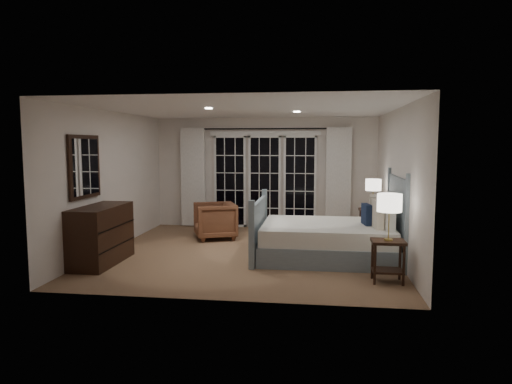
# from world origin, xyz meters

# --- Properties ---
(floor) EXTENTS (5.00, 5.00, 0.00)m
(floor) POSITION_xyz_m (0.00, 0.00, 0.00)
(floor) COLOR #886749
(floor) RESTS_ON ground
(ceiling) EXTENTS (5.00, 5.00, 0.00)m
(ceiling) POSITION_xyz_m (0.00, 0.00, 2.50)
(ceiling) COLOR white
(ceiling) RESTS_ON wall_back
(wall_left) EXTENTS (0.02, 5.00, 2.50)m
(wall_left) POSITION_xyz_m (-2.50, 0.00, 1.25)
(wall_left) COLOR silver
(wall_left) RESTS_ON floor
(wall_right) EXTENTS (0.02, 5.00, 2.50)m
(wall_right) POSITION_xyz_m (2.50, 0.00, 1.25)
(wall_right) COLOR silver
(wall_right) RESTS_ON floor
(wall_back) EXTENTS (5.00, 0.02, 2.50)m
(wall_back) POSITION_xyz_m (0.00, 2.50, 1.25)
(wall_back) COLOR silver
(wall_back) RESTS_ON floor
(wall_front) EXTENTS (5.00, 0.02, 2.50)m
(wall_front) POSITION_xyz_m (0.00, -2.50, 1.25)
(wall_front) COLOR silver
(wall_front) RESTS_ON floor
(french_doors) EXTENTS (2.50, 0.04, 2.20)m
(french_doors) POSITION_xyz_m (0.00, 2.46, 1.09)
(french_doors) COLOR black
(french_doors) RESTS_ON wall_back
(curtain_rod) EXTENTS (3.50, 0.03, 0.03)m
(curtain_rod) POSITION_xyz_m (0.00, 2.40, 2.25)
(curtain_rod) COLOR black
(curtain_rod) RESTS_ON wall_back
(curtain_left) EXTENTS (0.55, 0.10, 2.25)m
(curtain_left) POSITION_xyz_m (-1.65, 2.38, 1.15)
(curtain_left) COLOR white
(curtain_left) RESTS_ON curtain_rod
(curtain_right) EXTENTS (0.55, 0.10, 2.25)m
(curtain_right) POSITION_xyz_m (1.65, 2.38, 1.15)
(curtain_right) COLOR white
(curtain_right) RESTS_ON curtain_rod
(downlight_a) EXTENTS (0.12, 0.12, 0.01)m
(downlight_a) POSITION_xyz_m (0.80, 0.60, 2.49)
(downlight_a) COLOR white
(downlight_a) RESTS_ON ceiling
(downlight_b) EXTENTS (0.12, 0.12, 0.01)m
(downlight_b) POSITION_xyz_m (-0.60, -0.40, 2.49)
(downlight_b) COLOR white
(downlight_b) RESTS_ON ceiling
(bed) EXTENTS (2.35, 1.70, 1.38)m
(bed) POSITION_xyz_m (1.41, -0.20, 0.34)
(bed) COLOR gray
(bed) RESTS_ON floor
(nightstand_left) EXTENTS (0.45, 0.36, 0.59)m
(nightstand_left) POSITION_xyz_m (2.16, -1.46, 0.38)
(nightstand_left) COLOR black
(nightstand_left) RESTS_ON floor
(nightstand_right) EXTENTS (0.51, 0.41, 0.66)m
(nightstand_right) POSITION_xyz_m (2.25, 1.09, 0.44)
(nightstand_right) COLOR black
(nightstand_right) RESTS_ON floor
(lamp_left) EXTENTS (0.33, 0.33, 0.64)m
(lamp_left) POSITION_xyz_m (2.16, -1.46, 1.10)
(lamp_left) COLOR tan
(lamp_left) RESTS_ON nightstand_left
(lamp_right) EXTENTS (0.30, 0.30, 0.58)m
(lamp_right) POSITION_xyz_m (2.25, 1.09, 1.12)
(lamp_right) COLOR tan
(lamp_right) RESTS_ON nightstand_right
(armchair) EXTENTS (1.04, 1.03, 0.73)m
(armchair) POSITION_xyz_m (-0.86, 1.11, 0.37)
(armchair) COLOR brown
(armchair) RESTS_ON floor
(dresser) EXTENTS (0.56, 1.31, 0.93)m
(dresser) POSITION_xyz_m (-2.23, -1.03, 0.46)
(dresser) COLOR black
(dresser) RESTS_ON floor
(mirror) EXTENTS (0.05, 0.85, 1.00)m
(mirror) POSITION_xyz_m (-2.47, -1.03, 1.55)
(mirror) COLOR black
(mirror) RESTS_ON wall_left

